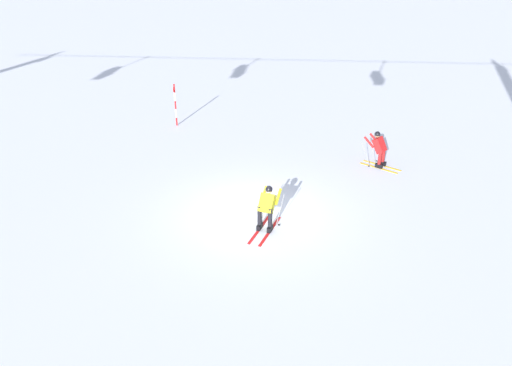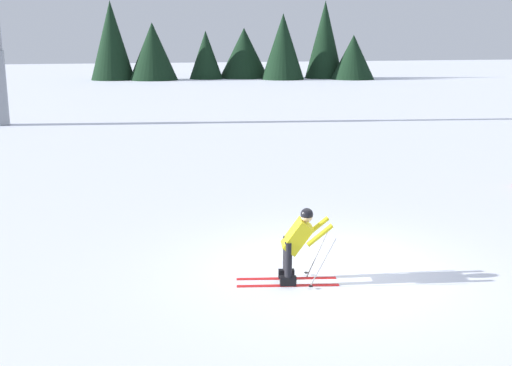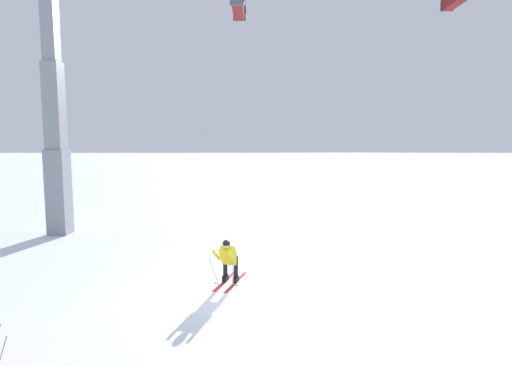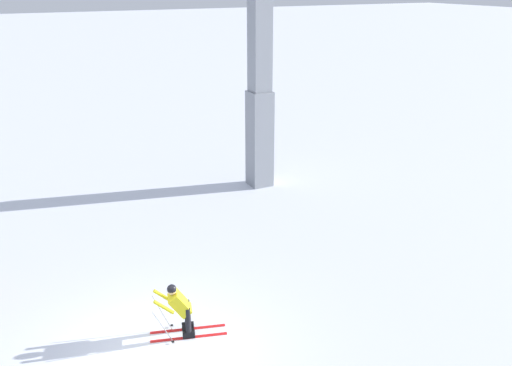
# 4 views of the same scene
# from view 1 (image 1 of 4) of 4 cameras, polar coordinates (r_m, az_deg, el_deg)

# --- Properties ---
(ground_plane) EXTENTS (260.00, 260.00, 0.00)m
(ground_plane) POSITION_cam_1_polar(r_m,az_deg,el_deg) (15.60, -0.08, -3.56)
(ground_plane) COLOR white
(skier_carving_main) EXTENTS (1.01, 1.81, 1.46)m
(skier_carving_main) POSITION_cam_1_polar(r_m,az_deg,el_deg) (14.48, 1.28, -2.68)
(skier_carving_main) COLOR red
(skier_carving_main) RESTS_ON ground_plane
(trail_marker_pole) EXTENTS (0.07, 0.28, 1.98)m
(trail_marker_pole) POSITION_cam_1_polar(r_m,az_deg,el_deg) (23.20, -9.42, 9.17)
(trail_marker_pole) COLOR red
(trail_marker_pole) RESTS_ON ground_plane
(skier_distant_uphill) EXTENTS (1.56, 1.29, 1.50)m
(skier_distant_uphill) POSITION_cam_1_polar(r_m,az_deg,el_deg) (19.16, 14.20, 4.08)
(skier_distant_uphill) COLOR yellow
(skier_distant_uphill) RESTS_ON ground_plane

